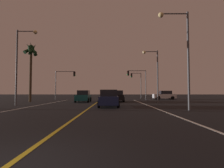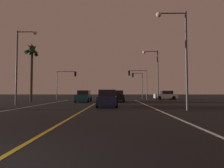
{
  "view_description": "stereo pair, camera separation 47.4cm",
  "coord_description": "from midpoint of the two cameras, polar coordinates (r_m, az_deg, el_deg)",
  "views": [
    {
      "loc": [
        2.11,
        -3.36,
        1.49
      ],
      "look_at": [
        2.02,
        26.14,
        2.77
      ],
      "focal_mm": 28.85,
      "sensor_mm": 36.0,
      "label": 1
    },
    {
      "loc": [
        2.58,
        -3.36,
        1.49
      ],
      "look_at": [
        2.02,
        26.14,
        2.77
      ],
      "focal_mm": 28.85,
      "sensor_mm": 36.0,
      "label": 2
    }
  ],
  "objects": [
    {
      "name": "street_lamp_left_mid",
      "position": [
        22.36,
        -27.17,
        7.49
      ],
      "size": [
        2.29,
        0.44,
        8.32
      ],
      "color": "#4C4C51",
      "rests_on": "ground"
    },
    {
      "name": "street_lamp_right_far",
      "position": [
        25.25,
        12.75,
        4.67
      ],
      "size": [
        2.13,
        0.44,
        7.16
      ],
      "rotation": [
        0.0,
        0.0,
        3.14
      ],
      "color": "#4C4C51",
      "rests_on": "ground"
    },
    {
      "name": "car_ahead_far",
      "position": [
        27.61,
        1.37,
        -3.88
      ],
      "size": [
        2.02,
        4.3,
        1.7
      ],
      "rotation": [
        0.0,
        0.0,
        1.57
      ],
      "color": "black",
      "rests_on": "ground"
    },
    {
      "name": "car_lead_same_lane",
      "position": [
        18.04,
        -1.61,
        -4.62
      ],
      "size": [
        2.02,
        4.3,
        1.7
      ],
      "rotation": [
        0.0,
        0.0,
        1.57
      ],
      "color": "black",
      "rests_on": "ground"
    },
    {
      "name": "car_oncoming",
      "position": [
        26.74,
        -9.39,
        -3.89
      ],
      "size": [
        2.02,
        4.3,
        1.7
      ],
      "rotation": [
        0.0,
        0.0,
        -1.57
      ],
      "color": "black",
      "rests_on": "ground"
    },
    {
      "name": "car_crossing_side",
      "position": [
        36.68,
        16.1,
        -3.44
      ],
      "size": [
        4.3,
        2.02,
        1.7
      ],
      "rotation": [
        0.0,
        0.0,
        3.14
      ],
      "color": "black",
      "rests_on": "ground"
    },
    {
      "name": "traffic_light_far_right",
      "position": [
        39.33,
        7.47,
        1.32
      ],
      "size": [
        2.36,
        0.36,
        5.58
      ],
      "rotation": [
        0.0,
        0.0,
        3.14
      ],
      "color": "#4C4C51",
      "rests_on": "ground"
    },
    {
      "name": "lane_edge_left",
      "position": [
        17.38,
        -29.01,
        -7.09
      ],
      "size": [
        0.16,
        35.57,
        0.01
      ],
      "primitive_type": "cube",
      "color": "silver",
      "rests_on": "ground"
    },
    {
      "name": "street_lamp_right_near",
      "position": [
        15.95,
        20.41,
        10.91
      ],
      "size": [
        2.51,
        0.44,
        8.08
      ],
      "rotation": [
        0.0,
        0.0,
        3.14
      ],
      "color": "#4C4C51",
      "rests_on": "ground"
    },
    {
      "name": "traffic_light_near_right",
      "position": [
        33.81,
        7.59,
        1.95
      ],
      "size": [
        3.57,
        0.36,
        5.48
      ],
      "rotation": [
        0.0,
        0.0,
        3.14
      ],
      "color": "#4C4C51",
      "rests_on": "ground"
    },
    {
      "name": "traffic_light_near_left",
      "position": [
        34.69,
        -14.76,
        1.75
      ],
      "size": [
        3.78,
        0.36,
        5.34
      ],
      "color": "#4C4C51",
      "rests_on": "ground"
    },
    {
      "name": "palm_tree_left_mid",
      "position": [
        30.01,
        -24.54,
        8.57
      ],
      "size": [
        2.04,
        2.21,
        8.98
      ],
      "color": "#473826",
      "rests_on": "ground"
    },
    {
      "name": "lane_center_divider",
      "position": [
        15.39,
        -8.68,
        -8.01
      ],
      "size": [
        0.16,
        35.57,
        0.01
      ],
      "primitive_type": "cube",
      "color": "gold",
      "rests_on": "ground"
    },
    {
      "name": "lane_edge_right",
      "position": [
        15.66,
        14.05,
        -7.87
      ],
      "size": [
        0.16,
        35.57,
        0.01
      ],
      "primitive_type": "cube",
      "color": "silver",
      "rests_on": "ground"
    }
  ]
}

